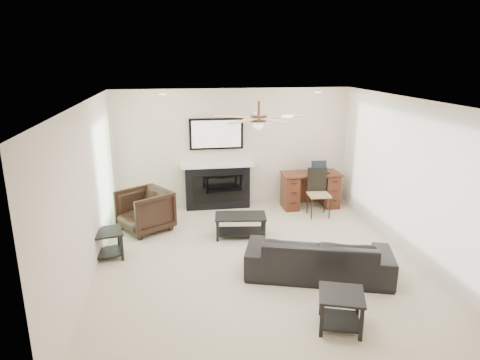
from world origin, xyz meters
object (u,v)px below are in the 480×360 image
(sofa, at_px, (318,257))
(fireplace_unit, at_px, (217,164))
(armchair, at_px, (145,211))
(coffee_table, at_px, (240,226))
(desk, at_px, (310,190))

(sofa, relative_size, fireplace_unit, 1.10)
(armchair, relative_size, coffee_table, 0.95)
(fireplace_unit, bearing_deg, armchair, -144.71)
(coffee_table, relative_size, desk, 0.74)
(sofa, height_order, desk, desk)
(armchair, xyz_separation_m, fireplace_unit, (1.46, 1.03, 0.57))
(sofa, distance_m, fireplace_unit, 3.44)
(fireplace_unit, relative_size, desk, 1.57)
(coffee_table, bearing_deg, desk, 44.55)
(armchair, relative_size, fireplace_unit, 0.45)
(coffee_table, distance_m, desk, 2.17)
(armchair, height_order, fireplace_unit, fireplace_unit)
(armchair, distance_m, coffee_table, 1.80)
(armchair, bearing_deg, sofa, 17.25)
(sofa, relative_size, desk, 1.72)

